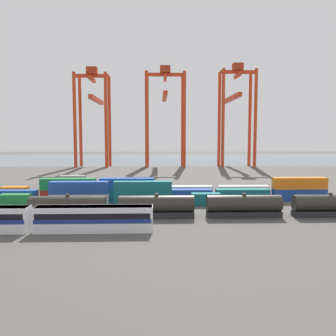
{
  "coord_description": "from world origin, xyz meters",
  "views": [
    {
      "loc": [
        3.2,
        -76.89,
        14.75
      ],
      "look_at": [
        6.04,
        18.74,
        5.98
      ],
      "focal_mm": 38.12,
      "sensor_mm": 36.0,
      "label": 1
    }
  ],
  "objects_px": {
    "shipping_container_11": "(185,195)",
    "gantry_crane_central": "(165,106)",
    "gantry_crane_west": "(93,108)",
    "gantry_crane_east": "(236,106)",
    "passenger_train": "(32,218)",
    "freight_tank_row": "(200,206)",
    "shipping_container_9": "(127,195)"
  },
  "relations": [
    {
      "from": "gantry_crane_east",
      "to": "shipping_container_11",
      "type": "bearing_deg",
      "value": -108.69
    },
    {
      "from": "freight_tank_row",
      "to": "shipping_container_9",
      "type": "distance_m",
      "value": 21.98
    },
    {
      "from": "shipping_container_9",
      "to": "gantry_crane_west",
      "type": "bearing_deg",
      "value": 104.23
    },
    {
      "from": "shipping_container_9",
      "to": "gantry_crane_central",
      "type": "relative_size",
      "value": 0.26
    },
    {
      "from": "passenger_train",
      "to": "freight_tank_row",
      "type": "xyz_separation_m",
      "value": [
        26.95,
        8.84,
        -0.07
      ]
    },
    {
      "from": "gantry_crane_west",
      "to": "gantry_crane_central",
      "type": "distance_m",
      "value": 34.09
    },
    {
      "from": "gantry_crane_west",
      "to": "gantry_crane_east",
      "type": "bearing_deg",
      "value": 0.58
    },
    {
      "from": "freight_tank_row",
      "to": "gantry_crane_east",
      "type": "height_order",
      "value": "gantry_crane_east"
    },
    {
      "from": "passenger_train",
      "to": "freight_tank_row",
      "type": "relative_size",
      "value": 0.61
    },
    {
      "from": "shipping_container_9",
      "to": "gantry_crane_central",
      "type": "bearing_deg",
      "value": 83.49
    },
    {
      "from": "shipping_container_9",
      "to": "gantry_crane_east",
      "type": "relative_size",
      "value": 0.25
    },
    {
      "from": "shipping_container_11",
      "to": "gantry_crane_west",
      "type": "xyz_separation_m",
      "value": [
        -36.58,
        92.69,
        26.53
      ]
    },
    {
      "from": "passenger_train",
      "to": "gantry_crane_east",
      "type": "height_order",
      "value": "gantry_crane_east"
    },
    {
      "from": "freight_tank_row",
      "to": "shipping_container_11",
      "type": "height_order",
      "value": "freight_tank_row"
    },
    {
      "from": "gantry_crane_west",
      "to": "gantry_crane_east",
      "type": "xyz_separation_m",
      "value": [
        68.17,
        0.68,
        1.2
      ]
    },
    {
      "from": "freight_tank_row",
      "to": "gantry_crane_east",
      "type": "relative_size",
      "value": 1.26
    },
    {
      "from": "shipping_container_9",
      "to": "gantry_crane_central",
      "type": "xyz_separation_m",
      "value": [
        10.58,
        92.62,
        27.29
      ]
    },
    {
      "from": "passenger_train",
      "to": "freight_tank_row",
      "type": "height_order",
      "value": "freight_tank_row"
    },
    {
      "from": "shipping_container_9",
      "to": "shipping_container_11",
      "type": "height_order",
      "value": "same"
    },
    {
      "from": "shipping_container_11",
      "to": "gantry_crane_central",
      "type": "relative_size",
      "value": 0.26
    },
    {
      "from": "gantry_crane_west",
      "to": "gantry_crane_east",
      "type": "height_order",
      "value": "gantry_crane_east"
    },
    {
      "from": "shipping_container_9",
      "to": "gantry_crane_east",
      "type": "xyz_separation_m",
      "value": [
        44.66,
        93.38,
        27.73
      ]
    },
    {
      "from": "passenger_train",
      "to": "shipping_container_11",
      "type": "relative_size",
      "value": 3.06
    },
    {
      "from": "freight_tank_row",
      "to": "gantry_crane_central",
      "type": "height_order",
      "value": "gantry_crane_central"
    },
    {
      "from": "shipping_container_9",
      "to": "gantry_crane_east",
      "type": "height_order",
      "value": "gantry_crane_east"
    },
    {
      "from": "passenger_train",
      "to": "gantry_crane_east",
      "type": "relative_size",
      "value": 0.76
    },
    {
      "from": "shipping_container_11",
      "to": "gantry_crane_west",
      "type": "relative_size",
      "value": 0.26
    },
    {
      "from": "gantry_crane_central",
      "to": "gantry_crane_east",
      "type": "relative_size",
      "value": 0.97
    },
    {
      "from": "passenger_train",
      "to": "shipping_container_9",
      "type": "bearing_deg",
      "value": 63.9
    },
    {
      "from": "gantry_crane_west",
      "to": "gantry_crane_central",
      "type": "relative_size",
      "value": 0.98
    },
    {
      "from": "passenger_train",
      "to": "gantry_crane_east",
      "type": "xyz_separation_m",
      "value": [
        57.05,
        118.66,
        26.89
      ]
    },
    {
      "from": "gantry_crane_west",
      "to": "gantry_crane_central",
      "type": "height_order",
      "value": "gantry_crane_central"
    }
  ]
}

